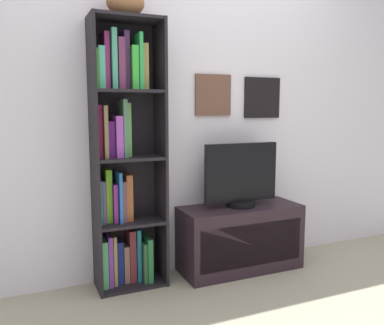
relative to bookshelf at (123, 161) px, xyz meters
The scene contains 5 objects.
back_wall 0.65m from the bookshelf, 13.92° to the left, with size 4.80×0.08×2.45m.
bookshelf is the anchor object (origin of this frame).
football 1.02m from the bookshelf, 45.86° to the right, with size 0.25×0.17×0.17m, color #905E38.
tv_stand 1.07m from the bookshelf, ahead, with size 0.92×0.37×0.49m.
television 0.89m from the bookshelf, ahead, with size 0.58×0.22×0.48m.
Camera 1 is at (-1.15, -1.64, 1.22)m, focal length 37.46 mm.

